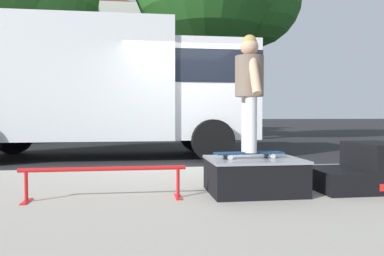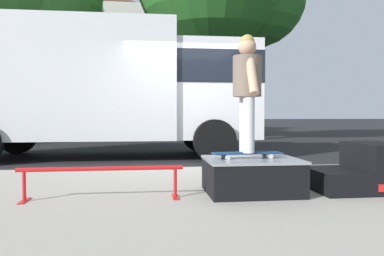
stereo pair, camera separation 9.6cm
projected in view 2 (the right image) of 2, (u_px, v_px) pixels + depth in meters
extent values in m
plane|color=black|center=(192.00, 170.00, 6.93)|extent=(140.00, 140.00, 0.00)
cube|color=#A8A093|center=(228.00, 206.00, 3.95)|extent=(50.00, 5.00, 0.12)
cube|color=black|center=(252.00, 176.00, 4.28)|extent=(1.01, 0.81, 0.39)
cube|color=gray|center=(252.00, 160.00, 4.27)|extent=(1.03, 0.83, 0.03)
cube|color=black|center=(335.00, 180.00, 4.40)|extent=(0.51, 0.78, 0.25)
cube|color=black|center=(377.00, 166.00, 4.46)|extent=(0.51, 0.78, 0.55)
cylinder|color=red|center=(101.00, 169.00, 3.96)|extent=(1.70, 0.04, 0.04)
cylinder|color=red|center=(24.00, 186.00, 3.87)|extent=(0.04, 0.04, 0.32)
cube|color=red|center=(24.00, 201.00, 3.87)|extent=(0.06, 0.28, 0.01)
cylinder|color=red|center=(175.00, 182.00, 4.06)|extent=(0.04, 0.04, 0.32)
cube|color=red|center=(175.00, 197.00, 4.06)|extent=(0.06, 0.28, 0.01)
cube|color=navy|center=(247.00, 153.00, 4.27)|extent=(0.79, 0.27, 0.02)
cylinder|color=silver|center=(264.00, 155.00, 4.41)|extent=(0.05, 0.03, 0.05)
cylinder|color=silver|center=(271.00, 156.00, 4.23)|extent=(0.05, 0.03, 0.05)
cylinder|color=silver|center=(223.00, 156.00, 4.30)|extent=(0.05, 0.03, 0.05)
cylinder|color=silver|center=(228.00, 157.00, 4.13)|extent=(0.05, 0.03, 0.05)
cylinder|color=silver|center=(245.00, 124.00, 4.34)|extent=(0.13, 0.13, 0.62)
cylinder|color=silver|center=(249.00, 125.00, 4.18)|extent=(0.13, 0.13, 0.62)
cylinder|color=#726051|center=(247.00, 76.00, 4.24)|extent=(0.32, 0.32, 0.45)
cylinder|color=tan|center=(243.00, 79.00, 4.43)|extent=(0.10, 0.28, 0.43)
cylinder|color=tan|center=(252.00, 76.00, 4.04)|extent=(0.10, 0.28, 0.43)
sphere|color=tan|center=(247.00, 47.00, 4.23)|extent=(0.20, 0.20, 0.20)
sphere|color=tan|center=(247.00, 42.00, 4.22)|extent=(0.16, 0.16, 0.16)
cube|color=silver|center=(64.00, 82.00, 8.72)|extent=(5.00, 2.35, 2.60)
cube|color=white|center=(212.00, 92.00, 9.15)|extent=(1.90, 2.16, 2.20)
cube|color=black|center=(212.00, 71.00, 9.13)|extent=(1.92, 2.19, 0.70)
cylinder|color=black|center=(199.00, 135.00, 10.33)|extent=(0.90, 0.28, 0.90)
cylinder|color=black|center=(215.00, 141.00, 8.00)|extent=(0.90, 0.28, 0.90)
cylinder|color=black|center=(18.00, 136.00, 9.76)|extent=(0.90, 0.28, 0.90)
cylinder|color=brown|center=(3.00, 86.00, 12.33)|extent=(0.56, 0.56, 3.83)
cylinder|color=brown|center=(213.00, 85.00, 13.60)|extent=(0.56, 0.56, 4.11)
cube|color=silver|center=(67.00, 77.00, 20.35)|extent=(9.00, 7.50, 6.00)
cube|color=#B2ADA3|center=(48.00, 105.00, 16.44)|extent=(9.00, 0.50, 2.80)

